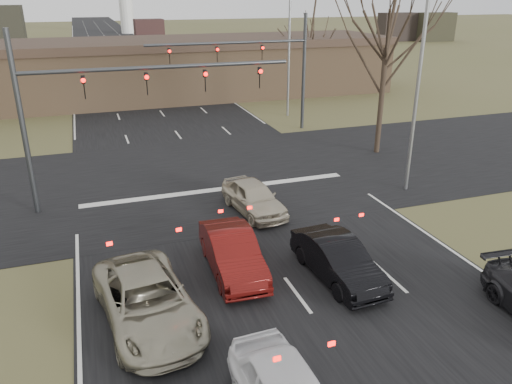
% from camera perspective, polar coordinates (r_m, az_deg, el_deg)
% --- Properties ---
extents(ground, '(360.00, 360.00, 0.00)m').
position_cam_1_polar(ground, '(14.72, 9.60, -17.69)').
color(ground, brown).
rests_on(ground, ground).
extents(road_main, '(14.00, 300.00, 0.02)m').
position_cam_1_polar(road_main, '(70.66, -14.47, 13.66)').
color(road_main, black).
rests_on(road_main, ground).
extents(road_cross, '(200.00, 14.00, 0.02)m').
position_cam_1_polar(road_cross, '(27.12, -5.37, 1.75)').
color(road_cross, black).
rests_on(road_cross, ground).
extents(building, '(42.40, 10.40, 5.30)m').
position_cam_1_polar(building, '(48.89, -9.84, 13.77)').
color(building, '#806245').
rests_on(building, ground).
extents(mast_arm_near, '(12.12, 0.24, 8.00)m').
position_cam_1_polar(mast_arm_near, '(23.20, -17.42, 10.39)').
color(mast_arm_near, '#383A3D').
rests_on(mast_arm_near, ground).
extents(mast_arm_far, '(11.12, 0.24, 8.00)m').
position_cam_1_polar(mast_arm_far, '(35.20, 1.20, 14.89)').
color(mast_arm_far, '#383A3D').
rests_on(mast_arm_far, ground).
extents(streetlight_right_near, '(2.34, 0.25, 10.00)m').
position_cam_1_polar(streetlight_right_near, '(24.92, 17.77, 12.29)').
color(streetlight_right_near, gray).
rests_on(streetlight_right_near, ground).
extents(streetlight_right_far, '(2.34, 0.25, 10.00)m').
position_cam_1_polar(streetlight_right_far, '(39.98, 3.56, 16.51)').
color(streetlight_right_far, gray).
rests_on(streetlight_right_far, ground).
extents(tree_right_near, '(6.90, 6.90, 11.50)m').
position_cam_1_polar(tree_right_near, '(30.81, 15.14, 20.43)').
color(tree_right_near, black).
rests_on(tree_right_near, ground).
extents(tree_right_far, '(5.40, 5.40, 9.00)m').
position_cam_1_polar(tree_right_far, '(49.47, 6.32, 19.04)').
color(tree_right_far, black).
rests_on(tree_right_far, ground).
extents(car_silver_suv, '(3.16, 5.70, 1.51)m').
position_cam_1_polar(car_silver_suv, '(15.55, -12.32, -12.07)').
color(car_silver_suv, '#9F9880').
rests_on(car_silver_suv, ground).
extents(car_black_hatch, '(1.80, 4.48, 1.45)m').
position_cam_1_polar(car_black_hatch, '(17.59, 9.31, -7.63)').
color(car_black_hatch, black).
rests_on(car_black_hatch, ground).
extents(car_red_ahead, '(1.76, 4.61, 1.50)m').
position_cam_1_polar(car_red_ahead, '(17.77, -2.72, -6.92)').
color(car_red_ahead, '#530E0B').
rests_on(car_red_ahead, ground).
extents(car_silver_ahead, '(2.24, 4.43, 1.44)m').
position_cam_1_polar(car_silver_ahead, '(22.45, -0.27, -0.60)').
color(car_silver_ahead, '#BCB198').
rests_on(car_silver_ahead, ground).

